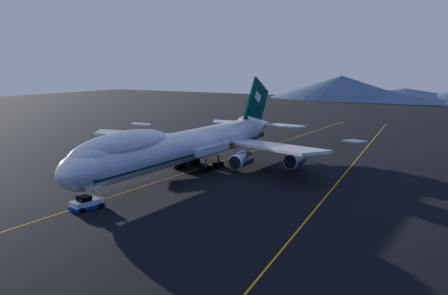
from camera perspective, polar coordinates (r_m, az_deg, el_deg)
The scene contains 5 objects.
ground at distance 105.23m, azimuth -4.44°, elevation -2.90°, with size 500.00×500.00×0.00m, color black.
taxiway_line_main at distance 105.23m, azimuth -4.44°, elevation -2.90°, with size 0.25×220.00×0.01m, color orange.
taxiway_line_side at distance 100.89m, azimuth 13.06°, elevation -3.67°, with size 0.25×200.00×0.01m, color orange.
boeing_747 at distance 104.15m, azimuth -4.47°, elevation 0.22°, with size 59.62×72.43×19.37m.
pushback_tug at distance 82.19m, azimuth -15.39°, elevation -6.30°, with size 3.69×5.57×2.26m.
Camera 1 is at (59.47, -83.77, 22.76)m, focal length 40.00 mm.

